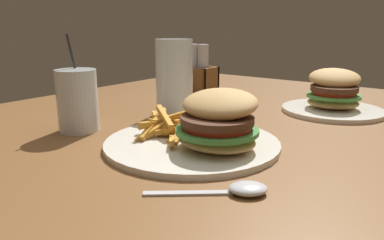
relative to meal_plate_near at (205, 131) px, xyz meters
The scene contains 7 objects.
dining_table 0.26m from the meal_plate_near, 84.09° to the left, with size 1.33×1.20×0.73m.
meal_plate_near is the anchor object (origin of this frame).
beer_glass 0.26m from the meal_plate_near, 140.98° to the left, with size 0.08×0.08×0.17m.
juice_glass 0.27m from the meal_plate_near, 167.68° to the right, with size 0.08×0.08×0.19m.
spoon 0.17m from the meal_plate_near, 39.27° to the right, with size 0.14×0.12×0.01m.
meal_plate_far 0.42m from the meal_plate_near, 78.60° to the left, with size 0.23×0.23×0.11m.
condiment_caddy 0.56m from the meal_plate_near, 127.45° to the left, with size 0.10×0.08×0.14m.
Camera 1 is at (0.32, -0.71, 0.94)m, focal length 35.00 mm.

